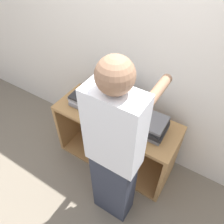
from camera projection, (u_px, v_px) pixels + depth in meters
name	position (u px, v px, depth m)	size (l,w,h in m)	color
ground_plane	(104.00, 173.00, 2.50)	(12.00, 12.00, 0.00)	#756B5B
wall_back	(136.00, 57.00, 2.02)	(8.00, 0.05, 2.40)	silver
cart	(119.00, 135.00, 2.44)	(1.29, 0.48, 0.71)	#A87A47
laptop_open	(119.00, 110.00, 2.14)	(0.31, 0.29, 0.27)	#333338
laptop_stack_left	(88.00, 100.00, 2.24)	(0.33, 0.27, 0.12)	gray
laptop_stack_right	(148.00, 125.00, 1.97)	(0.34, 0.27, 0.15)	gray
person	(115.00, 155.00, 1.65)	(0.40, 0.53, 1.70)	#2D3342
inventory_tag	(146.00, 123.00, 1.87)	(0.06, 0.02, 0.01)	red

